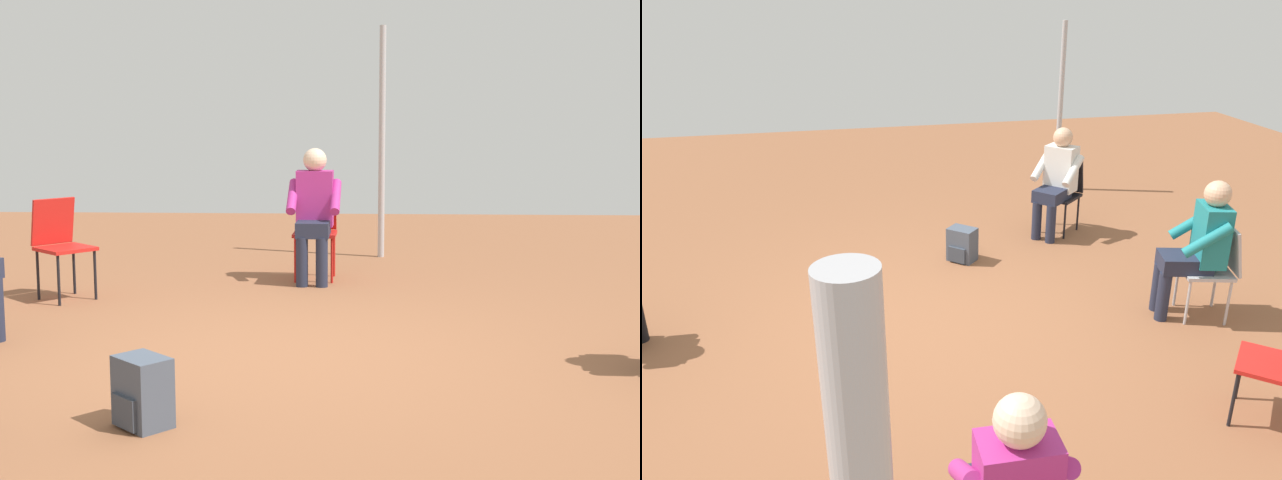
{
  "view_description": "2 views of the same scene",
  "coord_description": "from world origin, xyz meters",
  "views": [
    {
      "loc": [
        5.61,
        0.45,
        1.58
      ],
      "look_at": [
        0.36,
        0.21,
        0.82
      ],
      "focal_mm": 50.0,
      "sensor_mm": 36.0,
      "label": 1
    },
    {
      "loc": [
        -4.57,
        0.68,
        2.73
      ],
      "look_at": [
        -0.27,
        -0.28,
        0.9
      ],
      "focal_mm": 35.0,
      "sensor_mm": 36.0,
      "label": 2
    }
  ],
  "objects": [
    {
      "name": "chair_southwest",
      "position": [
        -1.71,
        -2.08,
        0.5
      ],
      "size": [
        0.58,
        0.59,
        0.85
      ],
      "rotation": [
        0.0,
        0.0,
        -0.73
      ],
      "color": "red",
      "rests_on": "ground"
    },
    {
      "name": "ground_plane",
      "position": [
        0.0,
        0.0,
        0.0
      ],
      "size": [
        16.22,
        16.22,
        0.0
      ],
      "primitive_type": "plane",
      "color": "brown"
    },
    {
      "name": "tent_pole_near",
      "position": [
        -4.02,
        0.67,
        1.24
      ],
      "size": [
        0.07,
        0.07,
        2.48
      ],
      "primitive_type": "cylinder",
      "color": "#B2B2B7",
      "rests_on": "ground"
    },
    {
      "name": "chair_west",
      "position": [
        -2.74,
        0.02,
        0.5
      ],
      "size": [
        0.45,
        0.41,
        0.85
      ],
      "rotation": [
        0.0,
        0.0,
        -1.6
      ],
      "color": "red",
      "rests_on": "ground"
    },
    {
      "name": "backpack_near_laptop_user",
      "position": [
        1.33,
        -0.64,
        0.16
      ],
      "size": [
        0.34,
        0.34,
        0.36
      ],
      "rotation": [
        0.0,
        0.0,
        3.96
      ],
      "color": "#475160",
      "rests_on": "ground"
    },
    {
      "name": "person_in_magenta",
      "position": [
        -2.58,
        0.02,
        0.69
      ],
      "size": [
        0.53,
        0.5,
        1.24
      ],
      "rotation": [
        0.0,
        0.0,
        -1.6
      ],
      "color": "#23283D",
      "rests_on": "ground"
    }
  ]
}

